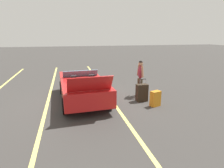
{
  "coord_description": "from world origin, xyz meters",
  "views": [
    {
      "loc": [
        -7.96,
        0.59,
        2.79
      ],
      "look_at": [
        -0.36,
        -1.22,
        0.75
      ],
      "focal_mm": 30.52,
      "sensor_mm": 36.0,
      "label": 1
    }
  ],
  "objects_px": {
    "suitcase_large_black": "(142,93)",
    "suitcase_medium_bright": "(155,99)",
    "traveler_person": "(140,76)",
    "convertible_car": "(82,86)"
  },
  "relations": [
    {
      "from": "suitcase_large_black",
      "to": "traveler_person",
      "type": "bearing_deg",
      "value": -17.29
    },
    {
      "from": "suitcase_large_black",
      "to": "suitcase_medium_bright",
      "type": "relative_size",
      "value": 1.61
    },
    {
      "from": "traveler_person",
      "to": "suitcase_large_black",
      "type": "bearing_deg",
      "value": 70.52
    },
    {
      "from": "suitcase_large_black",
      "to": "suitcase_medium_bright",
      "type": "xyz_separation_m",
      "value": [
        -0.69,
        -0.3,
        -0.06
      ]
    },
    {
      "from": "convertible_car",
      "to": "suitcase_medium_bright",
      "type": "distance_m",
      "value": 3.2
    },
    {
      "from": "suitcase_large_black",
      "to": "traveler_person",
      "type": "height_order",
      "value": "traveler_person"
    },
    {
      "from": "convertible_car",
      "to": "suitcase_medium_bright",
      "type": "relative_size",
      "value": 6.94
    },
    {
      "from": "convertible_car",
      "to": "suitcase_medium_bright",
      "type": "bearing_deg",
      "value": -122.62
    },
    {
      "from": "suitcase_large_black",
      "to": "traveler_person",
      "type": "distance_m",
      "value": 0.91
    },
    {
      "from": "suitcase_large_black",
      "to": "suitcase_medium_bright",
      "type": "height_order",
      "value": "suitcase_large_black"
    }
  ]
}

